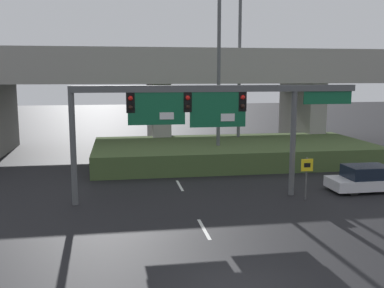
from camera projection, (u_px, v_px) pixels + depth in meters
The scene contains 9 objects.
ground_plane at pixel (236, 287), 13.04m from camera, with size 160.00×160.00×0.00m, color black.
lane_markings at pixel (180, 185), 24.86m from camera, with size 0.14×31.02×0.01m.
signal_gantry at pixel (206, 108), 21.52m from camera, with size 14.01×0.44×5.58m.
speed_limit_sign at pixel (307, 173), 21.78m from camera, with size 0.60×0.11×2.10m.
highway_light_pole_near at pixel (239, 62), 33.67m from camera, with size 0.70×0.36×13.25m.
highway_light_pole_far at pixel (219, 60), 29.48m from camera, with size 0.70×0.36×13.32m.
overpass_bridge at pixel (158, 80), 36.81m from camera, with size 44.32×8.84×8.03m.
grass_embankment at pixel (232, 152), 31.67m from camera, with size 19.21×8.81×1.34m.
parked_sedan_near_right at pixel (368, 179), 23.67m from camera, with size 4.28×1.81×1.35m.
Camera 1 is at (-3.24, -11.87, 6.12)m, focal length 42.00 mm.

